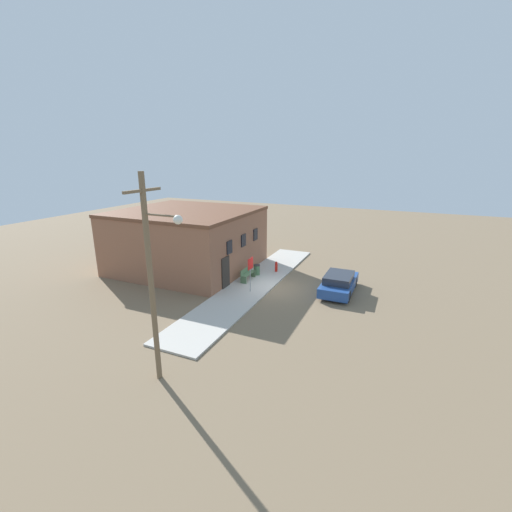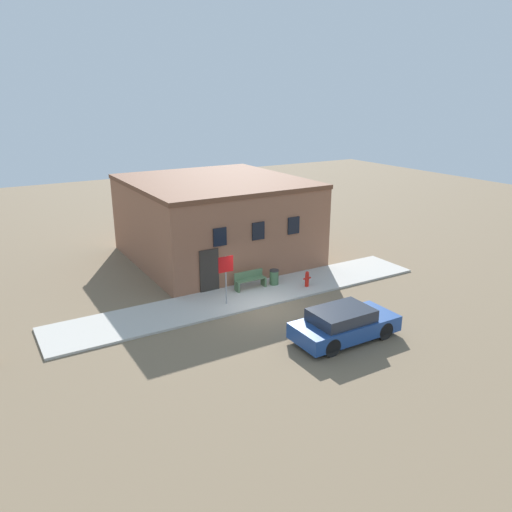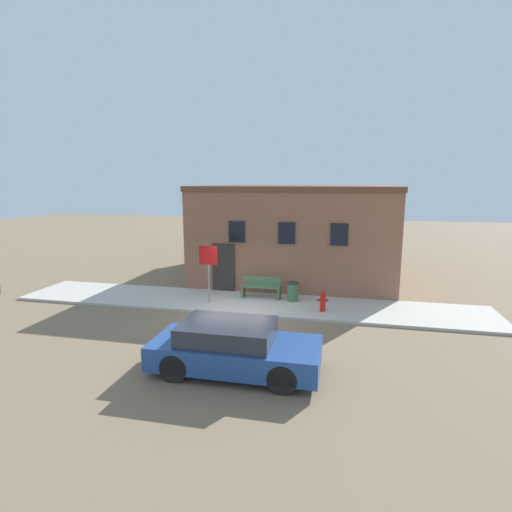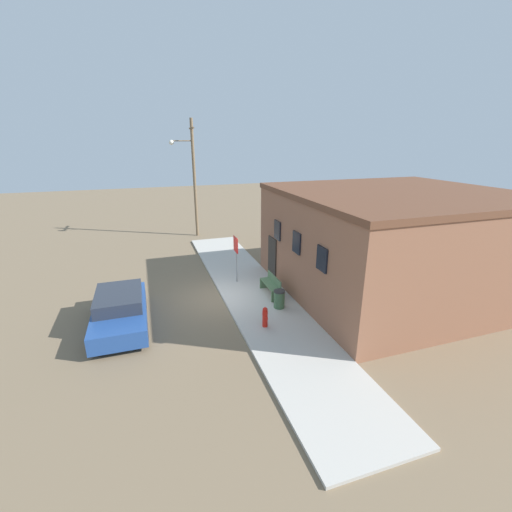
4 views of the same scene
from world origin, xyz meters
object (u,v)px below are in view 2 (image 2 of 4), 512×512
object	(u,v)px
trash_bin	(274,277)
parked_car	(344,324)
bench	(250,280)
fire_hydrant	(307,279)
stop_sign	(226,270)

from	to	relation	value
trash_bin	parked_car	distance (m)	6.27
parked_car	bench	bearing A→B (deg)	95.30
bench	parked_car	size ratio (longest dim) A/B	0.37
bench	fire_hydrant	bearing A→B (deg)	-25.37
stop_sign	bench	world-z (taller)	stop_sign
trash_bin	parked_car	bearing A→B (deg)	-96.71
fire_hydrant	parked_car	bearing A→B (deg)	-111.17
trash_bin	bench	bearing A→B (deg)	173.78
fire_hydrant	stop_sign	xyz separation A→B (m)	(-4.47, 0.11, 1.22)
stop_sign	bench	size ratio (longest dim) A/B	1.44
trash_bin	parked_car	xyz separation A→B (m)	(-0.73, -6.23, 0.16)
bench	parked_car	xyz separation A→B (m)	(0.59, -6.37, 0.10)
bench	trash_bin	world-z (taller)	bench
fire_hydrant	bench	bearing A→B (deg)	154.63
stop_sign	fire_hydrant	bearing A→B (deg)	-1.40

